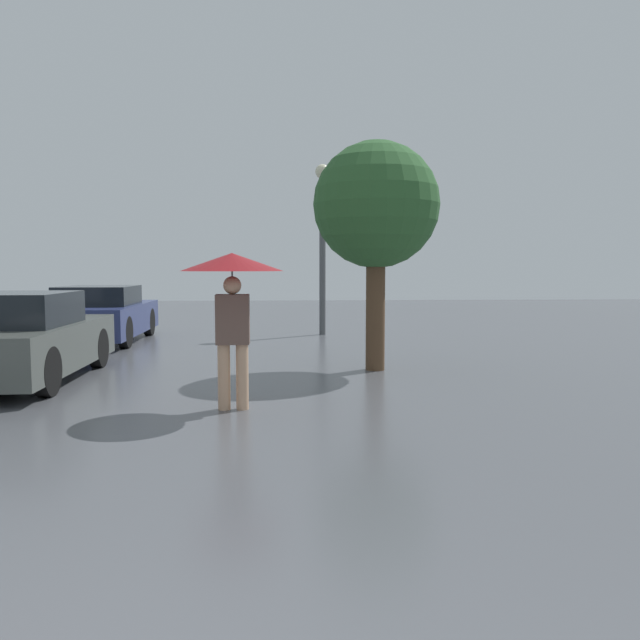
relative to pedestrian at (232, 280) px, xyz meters
name	(u,v)px	position (x,y,z in m)	size (l,w,h in m)	color
pedestrian	(232,280)	(0.00, 0.00, 0.00)	(1.19, 1.19, 1.83)	tan
parked_car_middle	(21,340)	(-3.21, 2.07, -0.91)	(1.70, 3.84, 1.31)	#4C514C
parked_car_farthest	(101,315)	(-3.39, 7.00, -0.92)	(1.78, 3.97, 1.26)	navy
tree	(376,207)	(2.12, 2.70, 1.11)	(2.02, 2.02, 3.68)	brown
street_lamp	(322,229)	(1.69, 8.12, 1.08)	(0.35, 0.35, 4.18)	#515456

